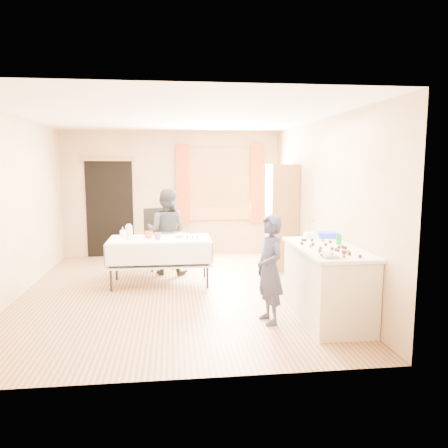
{
  "coord_description": "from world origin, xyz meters",
  "views": [
    {
      "loc": [
        -0.01,
        -6.48,
        1.93
      ],
      "look_at": [
        0.76,
        0.0,
        1.02
      ],
      "focal_mm": 35.0,
      "sensor_mm": 36.0,
      "label": 1
    }
  ],
  "objects": [
    {
      "name": "floor",
      "position": [
        0.0,
        0.0,
        -0.01
      ],
      "size": [
        4.5,
        5.5,
        0.02
      ],
      "primitive_type": "cube",
      "color": "#9E7047",
      "rests_on": "ground"
    },
    {
      "name": "ceiling",
      "position": [
        0.0,
        0.0,
        2.61
      ],
      "size": [
        4.5,
        5.5,
        0.02
      ],
      "primitive_type": "cube",
      "color": "white",
      "rests_on": "floor"
    },
    {
      "name": "wall_back",
      "position": [
        0.0,
        2.76,
        1.3
      ],
      "size": [
        4.5,
        0.02,
        2.6
      ],
      "primitive_type": "cube",
      "color": "tan",
      "rests_on": "floor"
    },
    {
      "name": "wall_front",
      "position": [
        0.0,
        -2.76,
        1.3
      ],
      "size": [
        4.5,
        0.02,
        2.6
      ],
      "primitive_type": "cube",
      "color": "tan",
      "rests_on": "floor"
    },
    {
      "name": "wall_left",
      "position": [
        -2.26,
        0.0,
        1.3
      ],
      "size": [
        0.02,
        5.5,
        2.6
      ],
      "primitive_type": "cube",
      "color": "tan",
      "rests_on": "floor"
    },
    {
      "name": "wall_right",
      "position": [
        2.26,
        0.0,
        1.3
      ],
      "size": [
        0.02,
        5.5,
        2.6
      ],
      "primitive_type": "cube",
      "color": "tan",
      "rests_on": "floor"
    },
    {
      "name": "window_frame",
      "position": [
        1.0,
        2.72,
        1.5
      ],
      "size": [
        1.32,
        0.06,
        1.52
      ],
      "primitive_type": "cube",
      "color": "olive",
      "rests_on": "wall_back"
    },
    {
      "name": "window_pane",
      "position": [
        1.0,
        2.71,
        1.5
      ],
      "size": [
        1.2,
        0.02,
        1.4
      ],
      "primitive_type": "cube",
      "color": "white",
      "rests_on": "wall_back"
    },
    {
      "name": "curtain_left",
      "position": [
        0.22,
        2.67,
        1.5
      ],
      "size": [
        0.28,
        0.06,
        1.65
      ],
      "primitive_type": "cube",
      "color": "#B1471E",
      "rests_on": "wall_back"
    },
    {
      "name": "curtain_right",
      "position": [
        1.78,
        2.67,
        1.5
      ],
      "size": [
        0.28,
        0.06,
        1.65
      ],
      "primitive_type": "cube",
      "color": "#B1471E",
      "rests_on": "wall_back"
    },
    {
      "name": "doorway",
      "position": [
        -1.3,
        2.73,
        1.0
      ],
      "size": [
        0.95,
        0.04,
        2.0
      ],
      "primitive_type": "cube",
      "color": "black",
      "rests_on": "floor"
    },
    {
      "name": "door_lintel",
      "position": [
        -1.3,
        2.7,
        2.02
      ],
      "size": [
        1.05,
        0.06,
        0.08
      ],
      "primitive_type": "cube",
      "color": "olive",
      "rests_on": "wall_back"
    },
    {
      "name": "cabinet",
      "position": [
        1.99,
        1.32,
        0.96
      ],
      "size": [
        0.5,
        0.6,
        1.92
      ],
      "primitive_type": "cube",
      "color": "olive",
      "rests_on": "floor"
    },
    {
      "name": "counter",
      "position": [
        1.89,
        -1.37,
        0.45
      ],
      "size": [
        0.75,
        1.59,
        0.91
      ],
      "color": "beige",
      "rests_on": "floor"
    },
    {
      "name": "party_table",
      "position": [
        -0.22,
        0.45,
        0.44
      ],
      "size": [
        1.63,
        0.84,
        0.75
      ],
      "rotation": [
        0.0,
        0.0,
        -0.0
      ],
      "color": "black",
      "rests_on": "floor"
    },
    {
      "name": "chair",
      "position": [
        -0.27,
        1.51,
        0.33
      ],
      "size": [
        0.57,
        0.57,
        1.11
      ],
      "rotation": [
        0.0,
        0.0,
        0.29
      ],
      "color": "black",
      "rests_on": "floor"
    },
    {
      "name": "girl",
      "position": [
        1.15,
        -1.43,
        0.66
      ],
      "size": [
        0.62,
        0.52,
        1.33
      ],
      "primitive_type": "imported",
      "rotation": [
        0.0,
        0.0,
        -1.35
      ],
      "color": "#232542",
      "rests_on": "floor"
    },
    {
      "name": "woman",
      "position": [
        -0.11,
        1.13,
        0.75
      ],
      "size": [
        1.04,
        0.97,
        1.5
      ],
      "primitive_type": "imported",
      "rotation": [
        0.0,
        0.0,
        2.85
      ],
      "color": "black",
      "rests_on": "floor"
    },
    {
      "name": "soda_can",
      "position": [
        2.08,
        -1.23,
        0.97
      ],
      "size": [
        0.08,
        0.08,
        0.12
      ],
      "primitive_type": "cylinder",
      "rotation": [
        0.0,
        0.0,
        0.32
      ],
      "color": "#119B1D",
      "rests_on": "counter"
    },
    {
      "name": "mixing_bowl",
      "position": [
        1.7,
        -1.96,
        0.93
      ],
      "size": [
        0.3,
        0.3,
        0.05
      ],
      "primitive_type": "imported",
      "rotation": [
        0.0,
        0.0,
        -0.25
      ],
      "color": "white",
      "rests_on": "counter"
    },
    {
      "name": "foam_block",
      "position": [
        1.87,
        -0.73,
        0.95
      ],
      "size": [
        0.15,
        0.1,
        0.08
      ],
      "primitive_type": "cube",
      "rotation": [
        0.0,
        0.0,
        -0.03
      ],
      "color": "white",
      "rests_on": "counter"
    },
    {
      "name": "blue_basket",
      "position": [
        2.15,
        -0.74,
        0.95
      ],
      "size": [
        0.34,
        0.26,
        0.08
      ],
      "primitive_type": "cube",
      "rotation": [
        0.0,
        0.0,
        -0.23
      ],
      "color": "blue",
      "rests_on": "counter"
    },
    {
      "name": "pitcher",
      "position": [
        -0.69,
        0.38,
        0.86
      ],
      "size": [
        0.12,
        0.12,
        0.22
      ],
      "primitive_type": "cylinder",
      "rotation": [
        0.0,
        0.0,
        -0.05
      ],
      "color": "silver",
      "rests_on": "party_table"
    },
    {
      "name": "cup_red",
      "position": [
        -0.39,
        0.52,
        0.8
      ],
      "size": [
        0.14,
        0.14,
        0.11
      ],
      "primitive_type": "imported",
      "rotation": [
        0.0,
        0.0,
        -0.02
      ],
      "color": "#DE5127",
      "rests_on": "party_table"
    },
    {
      "name": "cup_rainbow",
      "position": [
        -0.25,
        0.31,
        0.8
      ],
      "size": [
        0.19,
        0.19,
        0.11
      ],
      "primitive_type": "imported",
      "rotation": [
        0.0,
        0.0,
        0.33
      ],
      "color": "red",
      "rests_on": "party_table"
    },
    {
      "name": "small_bowl",
      "position": [
        0.1,
        0.53,
        0.78
      ],
      "size": [
        0.23,
        0.23,
        0.06
      ],
      "primitive_type": "imported",
      "rotation": [
        0.0,
        0.0,
        -0.12
      ],
      "color": "white",
      "rests_on": "party_table"
    },
    {
      "name": "pastry_tray",
      "position": [
        0.3,
        0.34,
        0.76
      ],
      "size": [
        0.3,
        0.23,
        0.02
      ],
      "primitive_type": "cube",
      "rotation": [
        0.0,
        0.0,
        -0.13
      ],
      "color": "white",
      "rests_on": "party_table"
    },
    {
      "name": "bottle",
      "position": [
        -0.82,
        0.66,
        0.83
      ],
      "size": [
        0.1,
        0.1,
        0.16
      ],
      "primitive_type": "imported",
      "rotation": [
        0.0,
        0.0,
        -0.2
      ],
      "color": "white",
      "rests_on": "party_table"
    },
    {
      "name": "cake_balls",
      "position": [
        1.84,
        -1.52,
        0.93
      ],
      "size": [
        0.48,
        1.13,
        0.04
      ],
      "color": "#3F2314",
      "rests_on": "counter"
    }
  ]
}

